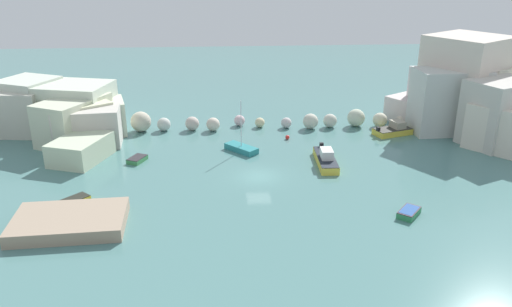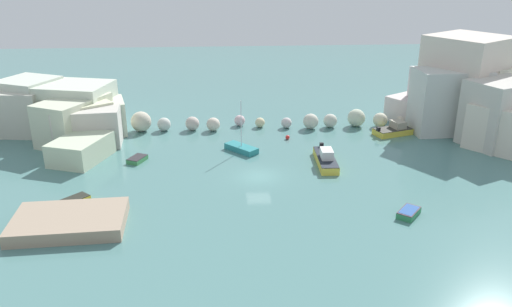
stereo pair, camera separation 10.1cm
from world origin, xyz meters
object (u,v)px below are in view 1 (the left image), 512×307
Objects in this scene: moored_boat_3 at (137,159)px; moored_boat_5 at (393,130)px; moored_boat_1 at (326,159)px; stone_dock at (70,222)px; moored_boat_2 at (409,212)px; moored_boat_4 at (72,202)px; moored_boat_0 at (241,148)px; channel_buoy at (287,137)px.

moored_boat_5 reaches higher than moored_boat_3.
moored_boat_1 is 1.27× the size of moored_boat_5.
moored_boat_3 is 31.80m from moored_boat_5.
moored_boat_5 is (31.02, 6.97, 0.32)m from moored_boat_3.
stone_dock reaches higher than moored_boat_3.
moored_boat_2 is at bearing 85.66° from moored_boat_3.
moored_boat_2 is 0.86× the size of moored_boat_4.
moored_boat_2 is 29.17m from moored_boat_3.
stone_dock is 1.50× the size of moored_boat_0.
moored_boat_1 is (8.97, -4.46, 0.21)m from moored_boat_0.
stone_dock is 3.29× the size of moored_boat_2.
moored_boat_5 reaches higher than moored_boat_4.
moored_boat_1 reaches higher than moored_boat_2.
moored_boat_0 is 11.79m from moored_boat_3.
stone_dock is 2.83× the size of moored_boat_4.
moored_boat_5 is (13.61, 0.91, 0.32)m from channel_buoy.
moored_boat_0 is 1.89× the size of moored_boat_4.
moored_boat_5 is at bearing -21.24° from moored_boat_4.
moored_boat_2 is 22.00m from moored_boat_5.
moored_boat_5 is at bearing 25.29° from moored_boat_2.
stone_dock reaches higher than moored_boat_2.
moored_boat_4 is at bearing -172.27° from moored_boat_5.
moored_boat_1 is 20.64m from moored_boat_3.
stone_dock is at bearing -124.51° from moored_boat_4.
moored_boat_2 is (13.87, -16.62, -0.07)m from moored_boat_0.
moored_boat_3 is (-25.42, 14.30, -0.05)m from moored_boat_2.
moored_boat_0 reaches higher than moored_boat_2.
channel_buoy is 18.43m from moored_boat_3.
moored_boat_2 reaches higher than channel_buoy.
moored_boat_4 is 39.32m from moored_boat_5.
moored_boat_2 is at bearing -122.84° from moored_boat_5.
channel_buoy is at bearing 134.20° from moored_boat_3.
moored_boat_2 is at bearing -2.77° from moored_boat_0.
channel_buoy is at bearing 79.95° from moored_boat_0.
moored_boat_5 is at bearing 31.69° from stone_dock.
moored_boat_1 is (23.98, 12.17, 0.04)m from stone_dock.
moored_boat_4 is at bearing 1.70° from moored_boat_3.
moored_boat_2 is at bearing -54.98° from moored_boat_4.
moored_boat_1 reaches higher than channel_buoy.
moored_boat_2 reaches higher than moored_boat_3.
moored_boat_5 reaches higher than moored_boat_2.
moored_boat_0 is at bearing 79.88° from moored_boat_2.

